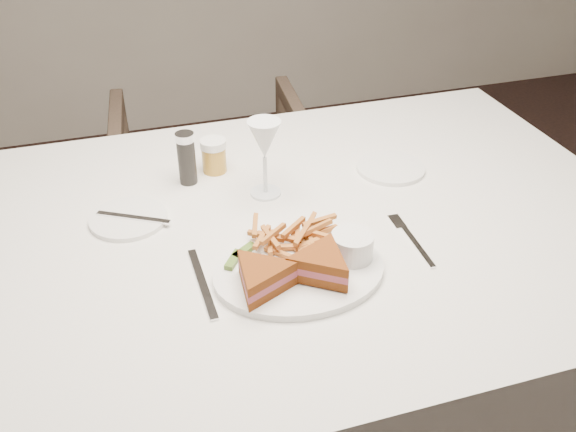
# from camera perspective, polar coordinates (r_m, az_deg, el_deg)

# --- Properties ---
(table) EXTENTS (1.55, 1.03, 0.75)m
(table) POSITION_cam_1_polar(r_m,az_deg,el_deg) (1.56, -0.56, -12.08)
(table) COLOR silver
(table) RESTS_ON ground
(chair_far) EXTENTS (0.71, 0.68, 0.68)m
(chair_far) POSITION_cam_1_polar(r_m,az_deg,el_deg) (2.28, -6.59, 2.85)
(chair_far) COLOR #433429
(chair_far) RESTS_ON ground
(table_setting) EXTENTS (0.77, 0.61, 0.18)m
(table_setting) POSITION_cam_1_polar(r_m,az_deg,el_deg) (1.24, -0.56, -1.06)
(table_setting) COLOR white
(table_setting) RESTS_ON table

